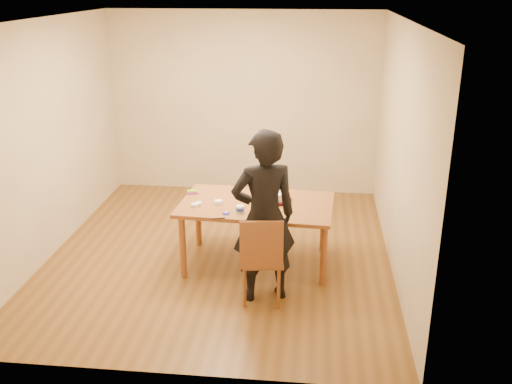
# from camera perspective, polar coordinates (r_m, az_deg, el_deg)

# --- Properties ---
(room_shell) EXTENTS (4.00, 4.50, 2.70)m
(room_shell) POSITION_cam_1_polar(r_m,az_deg,el_deg) (6.74, -3.32, 5.49)
(room_shell) COLOR brown
(room_shell) RESTS_ON ground
(dining_table) EXTENTS (1.75, 1.11, 0.04)m
(dining_table) POSITION_cam_1_polar(r_m,az_deg,el_deg) (6.37, 0.05, -1.28)
(dining_table) COLOR brown
(dining_table) RESTS_ON floor
(dining_chair) EXTENTS (0.44, 0.44, 0.04)m
(dining_chair) POSITION_cam_1_polar(r_m,az_deg,el_deg) (5.77, 0.73, -6.77)
(dining_chair) COLOR brown
(dining_chair) RESTS_ON floor
(cake_plate) EXTENTS (0.31, 0.31, 0.02)m
(cake_plate) POSITION_cam_1_polar(r_m,az_deg,el_deg) (6.41, 2.19, -0.82)
(cake_plate) COLOR red
(cake_plate) RESTS_ON dining_table
(cake) EXTENTS (0.21, 0.21, 0.07)m
(cake) POSITION_cam_1_polar(r_m,az_deg,el_deg) (6.39, 2.20, -0.45)
(cake) COLOR white
(cake) RESTS_ON cake_plate
(frosting_dome) EXTENTS (0.20, 0.20, 0.03)m
(frosting_dome) POSITION_cam_1_polar(r_m,az_deg,el_deg) (6.38, 2.20, -0.07)
(frosting_dome) COLOR white
(frosting_dome) RESTS_ON cake
(frosting_tub) EXTENTS (0.09, 0.09, 0.08)m
(frosting_tub) POSITION_cam_1_polar(r_m,az_deg,el_deg) (6.09, -1.61, -1.73)
(frosting_tub) COLOR white
(frosting_tub) RESTS_ON dining_table
(frosting_lid) EXTENTS (0.09, 0.09, 0.01)m
(frosting_lid) POSITION_cam_1_polar(r_m,az_deg,el_deg) (6.08, -3.01, -2.15)
(frosting_lid) COLOR #1E1797
(frosting_lid) RESTS_ON dining_table
(frosting_dollop) EXTENTS (0.04, 0.04, 0.02)m
(frosting_dollop) POSITION_cam_1_polar(r_m,az_deg,el_deg) (6.07, -3.01, -2.04)
(frosting_dollop) COLOR white
(frosting_dollop) RESTS_ON frosting_lid
(ramekin_green) EXTENTS (0.08, 0.08, 0.04)m
(ramekin_green) POSITION_cam_1_polar(r_m,az_deg,el_deg) (6.28, -6.17, -1.33)
(ramekin_green) COLOR white
(ramekin_green) RESTS_ON dining_table
(ramekin_yellow) EXTENTS (0.09, 0.09, 0.04)m
(ramekin_yellow) POSITION_cam_1_polar(r_m,az_deg,el_deg) (6.33, -3.79, -1.03)
(ramekin_yellow) COLOR white
(ramekin_yellow) RESTS_ON dining_table
(ramekin_multi) EXTENTS (0.08, 0.08, 0.04)m
(ramekin_multi) POSITION_cam_1_polar(r_m,az_deg,el_deg) (6.32, -5.77, -1.19)
(ramekin_multi) COLOR white
(ramekin_multi) RESTS_ON dining_table
(candy_box_pink) EXTENTS (0.15, 0.10, 0.02)m
(candy_box_pink) POSITION_cam_1_polar(r_m,az_deg,el_deg) (6.67, -6.35, -0.09)
(candy_box_pink) COLOR #D231A2
(candy_box_pink) RESTS_ON dining_table
(candy_box_green) EXTENTS (0.12, 0.07, 0.02)m
(candy_box_green) POSITION_cam_1_polar(r_m,az_deg,el_deg) (6.67, -6.39, 0.08)
(candy_box_green) COLOR #23961B
(candy_box_green) RESTS_ON candy_box_pink
(spatula) EXTENTS (0.15, 0.06, 0.01)m
(spatula) POSITION_cam_1_polar(r_m,az_deg,el_deg) (5.96, -3.80, -2.65)
(spatula) COLOR black
(spatula) RESTS_ON dining_table
(person) EXTENTS (0.76, 0.63, 1.79)m
(person) POSITION_cam_1_polar(r_m,az_deg,el_deg) (5.62, 0.79, -2.52)
(person) COLOR black
(person) RESTS_ON floor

